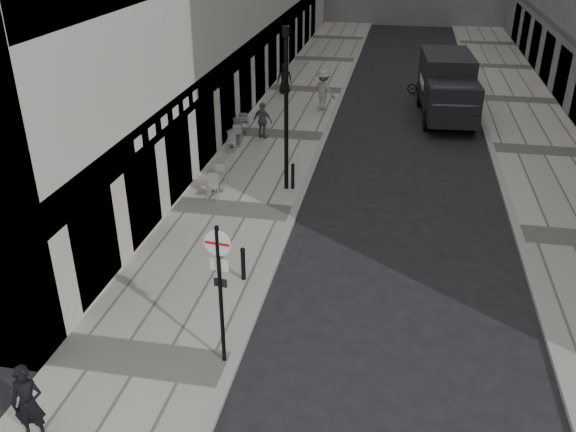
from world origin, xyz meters
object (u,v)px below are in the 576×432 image
(walking_man, at_px, (28,403))
(cyclist, at_px, (422,83))
(lamppost, at_px, (286,103))
(panel_van, at_px, (447,84))
(sign_post, at_px, (220,278))

(walking_man, bearing_deg, cyclist, 62.13)
(lamppost, distance_m, panel_van, 11.62)
(lamppost, xyz_separation_m, panel_van, (5.82, 9.93, -1.60))
(panel_van, relative_size, cyclist, 3.62)
(lamppost, bearing_deg, cyclist, 70.76)
(walking_man, xyz_separation_m, sign_post, (2.88, 2.74, 1.32))
(walking_man, bearing_deg, panel_van, 57.19)
(sign_post, distance_m, lamppost, 9.36)
(walking_man, height_order, sign_post, sign_post)
(cyclist, bearing_deg, sign_post, -81.46)
(sign_post, bearing_deg, panel_van, 80.46)
(sign_post, height_order, lamppost, lamppost)
(lamppost, height_order, cyclist, lamppost)
(lamppost, bearing_deg, sign_post, -87.54)
(sign_post, xyz_separation_m, panel_van, (5.42, 19.23, -0.63))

